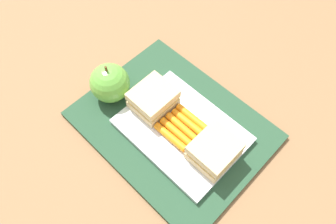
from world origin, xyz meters
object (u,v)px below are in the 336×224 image
food_tray (182,130)px  sandwich_half_left (214,151)px  carrot_sticks_bundle (182,127)px  apple (110,83)px  sandwich_half_right (153,99)px

food_tray → sandwich_half_left: bearing=180.0°
food_tray → carrot_sticks_bundle: (0.00, 0.00, 0.01)m
sandwich_half_left → apple: (0.24, 0.04, 0.01)m
sandwich_half_left → apple: bearing=8.6°
sandwich_half_left → carrot_sticks_bundle: sandwich_half_left is taller
food_tray → carrot_sticks_bundle: size_ratio=2.97×
carrot_sticks_bundle → sandwich_half_right: bearing=-0.2°
food_tray → apple: 0.17m
food_tray → sandwich_half_left: sandwich_half_left is taller
sandwich_half_right → carrot_sticks_bundle: size_ratio=1.03×
food_tray → sandwich_half_right: (0.08, 0.00, 0.03)m
sandwich_half_right → carrot_sticks_bundle: sandwich_half_right is taller
sandwich_half_right → apple: size_ratio=0.88×
sandwich_half_left → sandwich_half_right: same height
food_tray → sandwich_half_left: (-0.08, 0.00, 0.03)m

